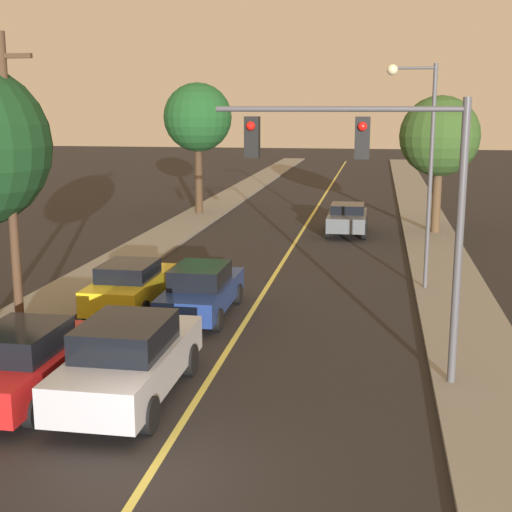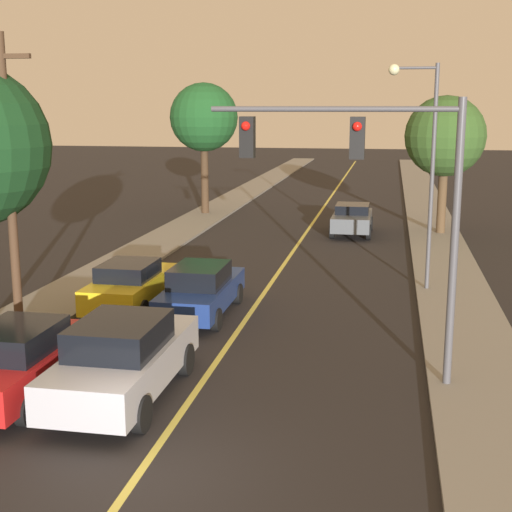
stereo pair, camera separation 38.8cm
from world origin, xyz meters
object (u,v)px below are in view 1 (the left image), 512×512
object	(u,v)px
car_near_lane_front	(129,359)
car_near_lane_second	(202,290)
tree_left_far	(198,118)
streetlamp_right	(421,148)
tree_right_near	(440,137)
utility_pole_left	(11,184)
car_outer_lane_second	(130,286)
car_far_oncoming	(347,218)
car_outer_lane_front	(26,361)
traffic_signal_mast	(379,180)

from	to	relation	value
car_near_lane_front	car_near_lane_second	world-z (taller)	car_near_lane_front
tree_left_far	streetlamp_right	bearing A→B (deg)	-53.78
tree_right_near	utility_pole_left	bearing A→B (deg)	-123.15
car_outer_lane_second	utility_pole_left	world-z (taller)	utility_pole_left
car_near_lane_second	car_far_oncoming	world-z (taller)	car_near_lane_second
car_outer_lane_front	tree_left_far	xyz separation A→B (m)	(-2.89, 26.71, 4.76)
car_outer_lane_second	car_far_oncoming	world-z (taller)	car_outer_lane_second
car_outer_lane_front	utility_pole_left	size ratio (longest dim) A/B	0.58
car_far_oncoming	tree_right_near	bearing A→B (deg)	-171.07
utility_pole_left	tree_right_near	xyz separation A→B (m)	(12.25, 18.76, 0.55)
car_near_lane_second	traffic_signal_mast	size ratio (longest dim) A/B	0.75
streetlamp_right	traffic_signal_mast	bearing A→B (deg)	-98.78
utility_pole_left	tree_right_near	bearing A→B (deg)	56.85
car_near_lane_front	streetlamp_right	xyz separation A→B (m)	(6.49, 10.59, 3.94)
car_outer_lane_second	utility_pole_left	distance (m)	5.03
car_near_lane_second	tree_right_near	xyz separation A→B (m)	(8.00, 15.64, 4.00)
traffic_signal_mast	tree_right_near	world-z (taller)	tree_right_near
traffic_signal_mast	streetlamp_right	size ratio (longest dim) A/B	0.84
car_outer_lane_second	car_near_lane_front	bearing A→B (deg)	-70.76
car_near_lane_second	streetlamp_right	size ratio (longest dim) A/B	0.63
car_near_lane_second	car_far_oncoming	bearing A→B (deg)	76.11
car_near_lane_front	tree_left_far	distance (m)	27.33
car_far_oncoming	traffic_signal_mast	distance (m)	19.91
car_far_oncoming	utility_pole_left	size ratio (longest dim) A/B	0.53
car_far_oncoming	streetlamp_right	distance (m)	11.85
streetlamp_right	car_outer_lane_second	bearing A→B (deg)	-154.24
car_near_lane_front	tree_right_near	world-z (taller)	tree_right_near
car_outer_lane_front	car_far_oncoming	xyz separation A→B (m)	(5.93, 21.64, -0.03)
car_outer_lane_front	car_far_oncoming	size ratio (longest dim) A/B	1.08
car_near_lane_front	car_far_oncoming	world-z (taller)	car_near_lane_front
car_outer_lane_front	car_outer_lane_second	bearing A→B (deg)	90.00
car_far_oncoming	tree_left_far	distance (m)	11.25
car_outer_lane_front	utility_pole_left	xyz separation A→B (m)	(-2.02, 3.56, 3.42)
car_outer_lane_front	car_outer_lane_second	world-z (taller)	car_outer_lane_front
car_near_lane_front	traffic_signal_mast	xyz separation A→B (m)	(5.14, 1.89, 3.72)
car_outer_lane_second	tree_left_far	xyz separation A→B (m)	(-2.89, 20.05, 4.75)
car_near_lane_front	car_outer_lane_second	size ratio (longest dim) A/B	1.19
car_outer_lane_front	utility_pole_left	world-z (taller)	utility_pole_left
car_outer_lane_second	car_far_oncoming	size ratio (longest dim) A/B	0.99
car_outer_lane_front	car_outer_lane_second	distance (m)	6.66
traffic_signal_mast	tree_left_far	distance (m)	26.63
tree_left_far	tree_right_near	xyz separation A→B (m)	(13.13, -4.39, -0.79)
car_far_oncoming	traffic_signal_mast	world-z (taller)	traffic_signal_mast
car_outer_lane_second	streetlamp_right	world-z (taller)	streetlamp_right
traffic_signal_mast	utility_pole_left	bearing A→B (deg)	171.54
car_near_lane_front	car_near_lane_second	bearing A→B (deg)	90.00
car_near_lane_front	car_outer_lane_front	bearing A→B (deg)	-173.17
car_near_lane_front	traffic_signal_mast	bearing A→B (deg)	20.20
traffic_signal_mast	tree_left_far	size ratio (longest dim) A/B	0.84
utility_pole_left	tree_right_near	distance (m)	22.41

